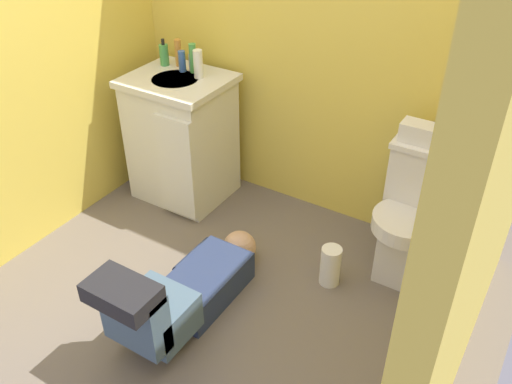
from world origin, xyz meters
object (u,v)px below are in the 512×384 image
at_px(tissue_box, 423,134).
at_px(soap_dispenser, 164,55).
at_px(bottle_blue, 182,61).
at_px(toilet, 412,215).
at_px(bottle_white, 198,64).
at_px(bottle_green, 193,58).
at_px(faucet, 191,62).
at_px(bottle_amber, 178,53).
at_px(person_plumber, 181,292).
at_px(toiletry_bag, 454,140).
at_px(paper_towel_roll, 330,266).
at_px(vanity_cabinet, 182,138).

bearing_deg(tissue_box, soap_dispenser, 179.94).
height_order(soap_dispenser, bottle_blue, soap_dispenser).
relative_size(toilet, bottle_white, 4.48).
xyz_separation_m(bottle_green, bottle_white, (0.07, -0.05, -0.01)).
bearing_deg(faucet, soap_dispenser, -173.99).
bearing_deg(bottle_amber, person_plumber, -53.45).
bearing_deg(person_plumber, bottle_blue, 125.40).
relative_size(tissue_box, soap_dispenser, 1.33).
bearing_deg(tissue_box, bottle_blue, -179.15).
bearing_deg(soap_dispenser, toiletry_bag, -0.05).
xyz_separation_m(bottle_green, paper_towel_roll, (1.17, -0.41, -0.79)).
xyz_separation_m(bottle_blue, paper_towel_roll, (1.23, -0.39, -0.77)).
xyz_separation_m(faucet, bottle_amber, (-0.11, 0.02, 0.03)).
relative_size(vanity_cabinet, bottle_green, 4.62).
relative_size(toilet, bottle_amber, 4.50).
bearing_deg(bottle_blue, person_plumber, -54.60).
distance_m(toilet, bottle_green, 1.57).
relative_size(person_plumber, bottle_amber, 6.40).
bearing_deg(faucet, person_plumber, -56.90).
height_order(vanity_cabinet, person_plumber, vanity_cabinet).
relative_size(vanity_cabinet, faucet, 8.20).
xyz_separation_m(toiletry_bag, bottle_green, (-1.57, 0.00, 0.10)).
distance_m(vanity_cabinet, paper_towel_roll, 1.27).
height_order(vanity_cabinet, bottle_green, bottle_green).
distance_m(toiletry_bag, bottle_white, 1.50).
distance_m(person_plumber, toiletry_bag, 1.52).
height_order(vanity_cabinet, bottle_white, bottle_white).
relative_size(vanity_cabinet, bottle_white, 4.90).
bearing_deg(faucet, bottle_blue, -125.03).
bearing_deg(toiletry_bag, person_plumber, -131.88).
relative_size(faucet, toiletry_bag, 0.81).
relative_size(soap_dispenser, bottle_green, 0.93).
xyz_separation_m(vanity_cabinet, bottle_green, (0.03, 0.12, 0.49)).
bearing_deg(soap_dispenser, toilet, -3.12).
xyz_separation_m(soap_dispenser, bottle_white, (0.30, -0.05, 0.02)).
bearing_deg(bottle_white, faucet, 147.83).
bearing_deg(tissue_box, bottle_amber, 178.56).
relative_size(toilet, bottle_blue, 5.87).
distance_m(soap_dispenser, paper_towel_roll, 1.64).
relative_size(faucet, person_plumber, 0.09).
height_order(faucet, toiletry_bag, faucet).
relative_size(vanity_cabinet, soap_dispenser, 4.94).
relative_size(vanity_cabinet, person_plumber, 0.77).
bearing_deg(person_plumber, soap_dispenser, 130.33).
distance_m(toilet, soap_dispenser, 1.77).
bearing_deg(person_plumber, bottle_green, 122.24).
relative_size(toiletry_bag, soap_dispenser, 0.75).
height_order(faucet, bottle_green, bottle_green).
height_order(bottle_amber, bottle_white, same).
relative_size(bottle_blue, bottle_white, 0.76).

